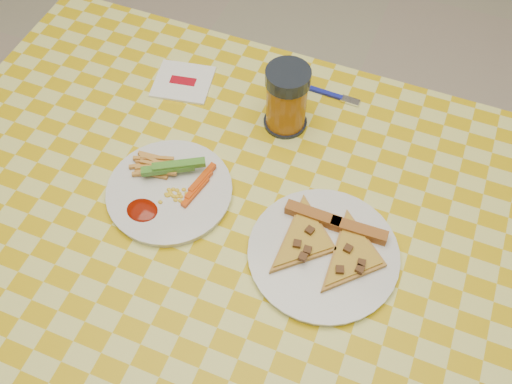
# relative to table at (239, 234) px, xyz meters

# --- Properties ---
(ground) EXTENTS (8.00, 8.00, 0.00)m
(ground) POSITION_rel_table_xyz_m (0.00, 0.00, -0.68)
(ground) COLOR beige
(ground) RESTS_ON ground
(table) EXTENTS (1.28, 0.88, 0.76)m
(table) POSITION_rel_table_xyz_m (0.00, 0.00, 0.00)
(table) COLOR white
(table) RESTS_ON ground
(plate_left) EXTENTS (0.25, 0.25, 0.01)m
(plate_left) POSITION_rel_table_xyz_m (-0.14, -0.01, 0.08)
(plate_left) COLOR silver
(plate_left) RESTS_ON table
(plate_right) EXTENTS (0.27, 0.27, 0.01)m
(plate_right) POSITION_rel_table_xyz_m (0.17, -0.02, 0.08)
(plate_right) COLOR silver
(plate_right) RESTS_ON table
(fries_veggies) EXTENTS (0.18, 0.16, 0.04)m
(fries_veggies) POSITION_rel_table_xyz_m (-0.15, 0.01, 0.10)
(fries_veggies) COLOR gold
(fries_veggies) RESTS_ON plate_left
(pizza_slices) EXTENTS (0.21, 0.20, 0.02)m
(pizza_slices) POSITION_rel_table_xyz_m (0.17, -0.01, 0.09)
(pizza_slices) COLOR #B49537
(pizza_slices) RESTS_ON plate_right
(drink_glass) EXTENTS (0.09, 0.09, 0.14)m
(drink_glass) POSITION_rel_table_xyz_m (0.00, 0.24, 0.14)
(drink_glass) COLOR black
(drink_glass) RESTS_ON table
(napkin) EXTENTS (0.14, 0.13, 0.01)m
(napkin) POSITION_rel_table_xyz_m (-0.24, 0.26, 0.08)
(napkin) COLOR white
(napkin) RESTS_ON table
(fork) EXTENTS (0.13, 0.02, 0.01)m
(fork) POSITION_rel_table_xyz_m (0.07, 0.34, 0.08)
(fork) COLOR #151C92
(fork) RESTS_ON table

